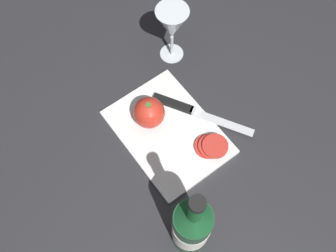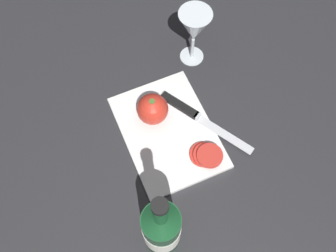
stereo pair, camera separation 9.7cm
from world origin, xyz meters
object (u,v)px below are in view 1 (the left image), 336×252
wine_bottle (191,227)px  tomato_slice_stack_near (211,146)px  knife (183,107)px  wine_glass (172,26)px  whole_tomato (149,113)px

wine_bottle → tomato_slice_stack_near: wine_bottle is taller
knife → wine_glass: bearing=121.2°
wine_bottle → wine_glass: size_ratio=1.71×
whole_tomato → tomato_slice_stack_near: 0.18m
whole_tomato → knife: whole_tomato is taller
wine_bottle → tomato_slice_stack_near: 0.24m
wine_glass → wine_bottle: bearing=-32.5°
wine_bottle → tomato_slice_stack_near: bearing=127.8°
knife → whole_tomato: bearing=-136.9°
wine_glass → tomato_slice_stack_near: bearing=-18.6°
wine_bottle → wine_glass: 0.51m
wine_glass → knife: wine_glass is taller
wine_bottle → whole_tomato: size_ratio=3.68×
wine_glass → whole_tomato: 0.23m
knife → tomato_slice_stack_near: 0.13m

